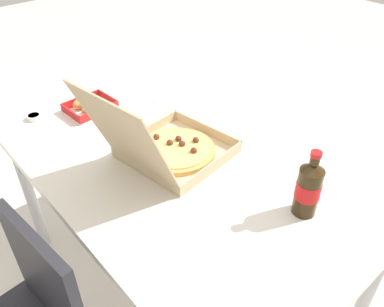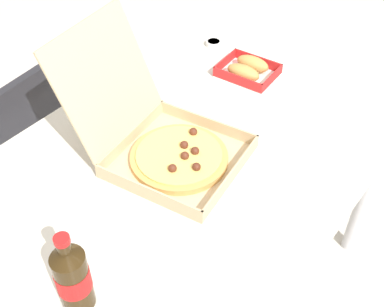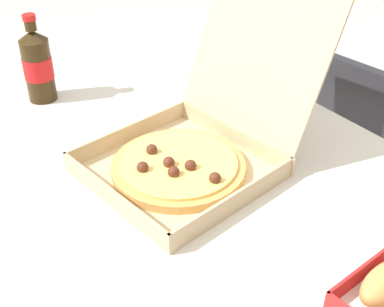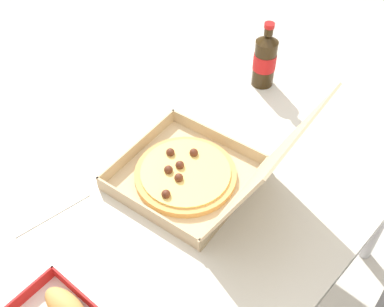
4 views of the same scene
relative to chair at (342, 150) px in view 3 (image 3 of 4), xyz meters
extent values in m
cube|color=silver|center=(0.10, -0.70, 0.25)|extent=(1.44, 0.92, 0.03)
cylinder|color=#B7B7BC|center=(-0.56, -0.31, -0.12)|extent=(0.05, 0.05, 0.72)
cube|color=#232328|center=(-0.01, 0.06, -0.05)|extent=(0.44, 0.44, 0.04)
cube|color=#232328|center=(0.01, -0.12, 0.16)|extent=(0.36, 0.07, 0.38)
cylinder|color=#B2B2B7|center=(-0.19, 0.22, -0.26)|extent=(0.03, 0.03, 0.43)
cylinder|color=#B2B2B7|center=(0.18, -0.09, -0.26)|extent=(0.03, 0.03, 0.43)
cylinder|color=#B2B2B7|center=(-0.16, -0.12, -0.26)|extent=(0.03, 0.03, 0.43)
cube|color=tan|center=(0.11, -0.70, 0.27)|extent=(0.37, 0.37, 0.01)
cube|color=tan|center=(0.13, -0.86, 0.30)|extent=(0.33, 0.05, 0.04)
cube|color=tan|center=(-0.05, -0.72, 0.30)|extent=(0.05, 0.33, 0.04)
cube|color=tan|center=(0.27, -0.68, 0.30)|extent=(0.05, 0.33, 0.04)
cube|color=tan|center=(0.09, -0.54, 0.30)|extent=(0.33, 0.05, 0.04)
cube|color=tan|center=(0.08, -0.47, 0.47)|extent=(0.35, 0.18, 0.31)
cylinder|color=tan|center=(0.11, -0.70, 0.28)|extent=(0.28, 0.28, 0.02)
cylinder|color=#EAC666|center=(0.11, -0.70, 0.30)|extent=(0.24, 0.24, 0.01)
sphere|color=#562819|center=(0.14, -0.73, 0.31)|extent=(0.02, 0.02, 0.02)
sphere|color=#562819|center=(0.05, -0.72, 0.31)|extent=(0.02, 0.02, 0.02)
sphere|color=#562819|center=(0.14, -0.69, 0.31)|extent=(0.02, 0.02, 0.02)
sphere|color=#562819|center=(0.11, -0.72, 0.31)|extent=(0.02, 0.02, 0.02)
sphere|color=#562819|center=(0.10, -0.77, 0.31)|extent=(0.02, 0.02, 0.02)
sphere|color=#562819|center=(0.21, -0.67, 0.31)|extent=(0.02, 0.02, 0.02)
cube|color=red|center=(0.52, -0.62, 0.29)|extent=(0.02, 0.19, 0.03)
cylinder|color=#33230F|center=(-0.36, -0.80, 0.35)|extent=(0.07, 0.07, 0.16)
cone|color=#33230F|center=(-0.36, -0.80, 0.44)|extent=(0.07, 0.07, 0.02)
cylinder|color=#33230F|center=(-0.36, -0.80, 0.47)|extent=(0.03, 0.03, 0.02)
cylinder|color=red|center=(-0.36, -0.80, 0.49)|extent=(0.03, 0.03, 0.01)
cylinder|color=red|center=(-0.36, -0.80, 0.36)|extent=(0.07, 0.07, 0.06)
camera|label=1|loc=(-0.79, 0.02, 1.12)|focal=36.78mm
camera|label=2|loc=(-0.67, -1.34, 1.24)|focal=46.31mm
camera|label=3|loc=(0.82, -1.16, 0.89)|focal=47.60mm
camera|label=4|loc=(0.70, -0.12, 1.24)|focal=43.64mm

